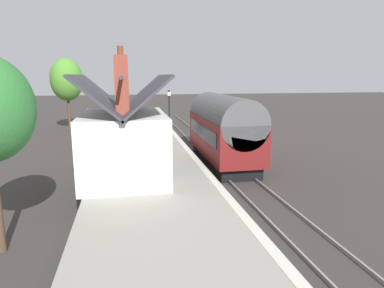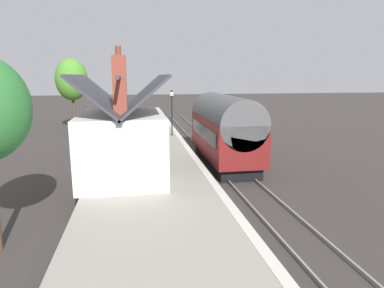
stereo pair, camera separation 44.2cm
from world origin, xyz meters
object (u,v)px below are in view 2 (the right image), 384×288
bench_mid_platform (151,123)px  station_sign_board (165,119)px  planter_under_sign (120,134)px  lamp_post_platform (172,104)px  planter_corner_building (130,121)px  planter_by_door (121,127)px  tree_far_right (72,80)px  planter_edge_near (151,131)px  station_building (123,142)px  bench_near_building (154,141)px  planter_bench_right (136,133)px  train (225,130)px

bench_mid_platform → station_sign_board: (-2.67, -1.10, 0.71)m
planter_under_sign → lamp_post_platform: (1.33, -3.99, 2.06)m
planter_corner_building → planter_by_door: 3.83m
lamp_post_platform → planter_by_door: bearing=61.5°
lamp_post_platform → tree_far_right: 12.99m
planter_edge_near → tree_far_right: bearing=37.7°
station_building → bench_near_building: 6.57m
bench_mid_platform → lamp_post_platform: (-4.13, -1.49, 2.04)m
station_sign_board → tree_far_right: bearing=47.5°
planter_by_door → station_sign_board: 3.76m
planter_edge_near → tree_far_right: tree_far_right is taller
bench_near_building → planter_edge_near: size_ratio=1.57×
planter_bench_right → station_building: bearing=176.5°
lamp_post_platform → planter_edge_near: bearing=95.2°
train → planter_under_sign: train is taller
train → tree_far_right: size_ratio=1.15×
planter_corner_building → station_building: bearing=179.6°
planter_edge_near → lamp_post_platform: lamp_post_platform is taller
bench_near_building → planter_bench_right: bench_near_building is taller
planter_bench_right → planter_under_sign: bearing=109.3°
bench_mid_platform → station_building: bearing=172.5°
tree_far_right → planter_bench_right: bearing=-149.0°
planter_under_sign → bench_near_building: bearing=-142.6°
planter_corner_building → planter_edge_near: size_ratio=0.96×
station_building → lamp_post_platform: bearing=-17.9°
planter_under_sign → planter_bench_right: size_ratio=1.09×
planter_bench_right → planter_by_door: 3.32m
station_building → planter_edge_near: station_building is taller
train → planter_edge_near: train is taller
planter_corner_building → station_sign_board: (-4.49, -2.91, 0.74)m
planter_corner_building → planter_bench_right: (-6.86, -0.48, 0.03)m
station_building → planter_under_sign: size_ratio=6.58×
train → station_sign_board: bearing=21.0°
train → planter_by_door: train is taller
planter_corner_building → planter_bench_right: bearing=-176.0°
train → planter_corner_building: size_ratio=9.58×
bench_near_building → tree_far_right: (13.62, 7.25, 3.79)m
bench_mid_platform → train: bearing=-158.7°
planter_by_door → station_building: bearing=-177.3°
planter_bench_right → planter_edge_near: 1.40m
planter_edge_near → planter_by_door: bearing=45.4°
station_building → bench_mid_platform: bearing=-7.5°
lamp_post_platform → station_sign_board: 2.01m
station_building → bench_mid_platform: station_building is taller
planter_under_sign → station_building: bearing=-176.4°
planter_bench_right → lamp_post_platform: lamp_post_platform is taller
station_building → planter_by_door: size_ratio=6.46×
station_building → station_sign_board: 12.42m
train → station_sign_board: (7.74, 2.96, -0.21)m
bench_near_building → tree_far_right: size_ratio=0.20×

